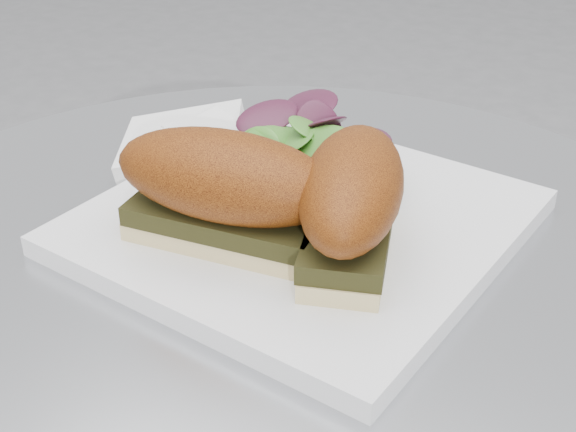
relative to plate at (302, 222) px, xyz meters
The scene contains 5 objects.
plate is the anchor object (origin of this frame).
sandwich_left 0.08m from the plate, 117.85° to the right, with size 0.16×0.08×0.08m.
sandwich_right 0.08m from the plate, 33.99° to the right, with size 0.10×0.16×0.08m.
salad 0.08m from the plate, 108.33° to the left, with size 0.12×0.12×0.05m, color #4B9831, non-canonical shape.
napkin 0.13m from the plate, 156.85° to the left, with size 0.14×0.14×0.02m, color white, non-canonical shape.
Camera 1 is at (0.21, -0.40, 1.05)m, focal length 50.00 mm.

